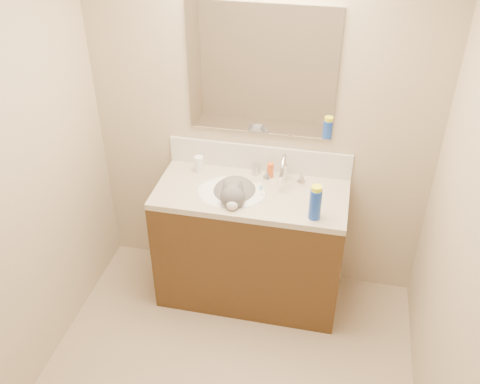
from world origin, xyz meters
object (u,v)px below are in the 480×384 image
at_px(cat, 235,196).
at_px(silver_jar, 256,170).
at_px(vanity_cabinet, 250,247).
at_px(faucet, 284,171).
at_px(spray_can, 315,204).
at_px(amber_bottle, 270,170).
at_px(basin, 231,201).
at_px(pill_bottle, 199,164).

xyz_separation_m(cat, silver_jar, (0.09, 0.24, 0.06)).
height_order(vanity_cabinet, silver_jar, silver_jar).
bearing_deg(faucet, silver_jar, 159.57).
xyz_separation_m(faucet, spray_can, (0.23, -0.33, 0.01)).
relative_size(silver_jar, spray_can, 0.34).
xyz_separation_m(cat, amber_bottle, (0.19, 0.22, 0.08)).
height_order(cat, silver_jar, cat).
height_order(vanity_cabinet, basin, basin).
relative_size(amber_bottle, spray_can, 0.53).
relative_size(vanity_cabinet, faucet, 4.29).
height_order(vanity_cabinet, spray_can, spray_can).
distance_m(basin, pill_bottle, 0.35).
relative_size(cat, pill_bottle, 3.96).
height_order(pill_bottle, spray_can, spray_can).
height_order(basin, faucet, faucet).
xyz_separation_m(basin, spray_can, (0.53, -0.16, 0.17)).
distance_m(vanity_cabinet, pill_bottle, 0.65).
bearing_deg(basin, faucet, 29.12).
distance_m(silver_jar, spray_can, 0.58).
bearing_deg(amber_bottle, cat, -129.77).
bearing_deg(basin, cat, -9.60).
height_order(vanity_cabinet, amber_bottle, amber_bottle).
distance_m(basin, faucet, 0.38).
relative_size(basin, spray_can, 2.35).
bearing_deg(spray_can, vanity_cabinet, 155.21).
xyz_separation_m(basin, faucet, (0.30, 0.17, 0.16)).
bearing_deg(basin, spray_can, -16.72).
bearing_deg(pill_bottle, silver_jar, 6.89).
bearing_deg(vanity_cabinet, faucet, 37.29).
height_order(basin, amber_bottle, amber_bottle).
distance_m(pill_bottle, amber_bottle, 0.47).
height_order(basin, cat, cat).
xyz_separation_m(faucet, silver_jar, (-0.19, 0.07, -0.05)).
bearing_deg(cat, basin, 161.78).
bearing_deg(vanity_cabinet, basin, -165.96).
distance_m(faucet, cat, 0.35).
bearing_deg(spray_can, cat, 162.99).
relative_size(faucet, spray_can, 1.47).
xyz_separation_m(vanity_cabinet, spray_can, (0.41, -0.19, 0.55)).
bearing_deg(basin, pill_bottle, 143.58).
relative_size(pill_bottle, silver_jar, 1.69).
relative_size(basin, cat, 1.05).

